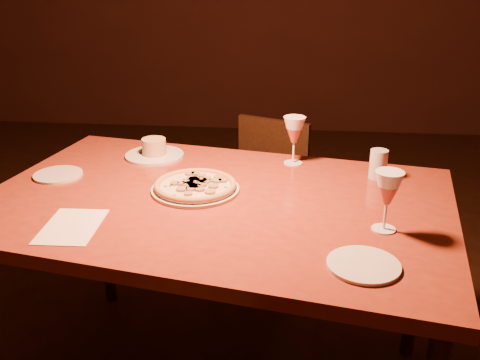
# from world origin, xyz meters

# --- Properties ---
(dining_table) EXTENTS (1.72, 1.27, 0.84)m
(dining_table) POSITION_xyz_m (-0.08, -0.10, 0.76)
(dining_table) COLOR maroon
(dining_table) RESTS_ON floor
(chair_far) EXTENTS (0.52, 0.52, 0.83)m
(chair_far) POSITION_xyz_m (0.03, 0.82, 0.47)
(chair_far) COLOR black
(chair_far) RESTS_ON floor
(pizza_plate) EXTENTS (0.31, 0.31, 0.03)m
(pizza_plate) POSITION_xyz_m (-0.16, -0.04, 0.85)
(pizza_plate) COLOR silver
(pizza_plate) RESTS_ON dining_table
(ramekin_saucer) EXTENTS (0.24, 0.24, 0.08)m
(ramekin_saucer) POSITION_xyz_m (-0.39, 0.29, 0.86)
(ramekin_saucer) COLOR silver
(ramekin_saucer) RESTS_ON dining_table
(wine_glass_far) EXTENTS (0.09, 0.09, 0.19)m
(wine_glass_far) POSITION_xyz_m (0.18, 0.26, 0.93)
(wine_glass_far) COLOR #A84D46
(wine_glass_far) RESTS_ON dining_table
(wine_glass_right) EXTENTS (0.08, 0.08, 0.19)m
(wine_glass_right) POSITION_xyz_m (0.45, -0.28, 0.93)
(wine_glass_right) COLOR #A84D46
(wine_glass_right) RESTS_ON dining_table
(water_tumbler) EXTENTS (0.06, 0.06, 0.11)m
(water_tumbler) POSITION_xyz_m (0.49, 0.14, 0.89)
(water_tumbler) COLOR #B2BBC2
(water_tumbler) RESTS_ON dining_table
(side_plate_left) EXTENTS (0.18, 0.18, 0.01)m
(side_plate_left) POSITION_xyz_m (-0.69, 0.04, 0.84)
(side_plate_left) COLOR silver
(side_plate_left) RESTS_ON dining_table
(side_plate_near) EXTENTS (0.19, 0.19, 0.01)m
(side_plate_near) POSITION_xyz_m (0.37, -0.49, 0.84)
(side_plate_near) COLOR silver
(side_plate_near) RESTS_ON dining_table
(menu_card) EXTENTS (0.17, 0.25, 0.00)m
(menu_card) POSITION_xyz_m (-0.48, -0.35, 0.84)
(menu_card) COLOR white
(menu_card) RESTS_ON dining_table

